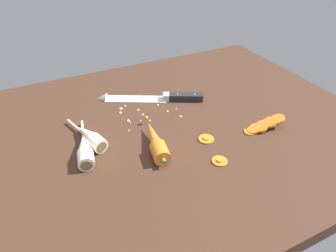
{
  "coord_description": "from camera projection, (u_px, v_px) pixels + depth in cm",
  "views": [
    {
      "loc": [
        -30.54,
        -64.15,
        50.11
      ],
      "look_at": [
        0.0,
        -2.0,
        1.5
      ],
      "focal_mm": 32.32,
      "sensor_mm": 36.0,
      "label": 1
    }
  ],
  "objects": [
    {
      "name": "ground_plane",
      "position": [
        165.0,
        132.0,
        0.88
      ],
      "size": [
        120.0,
        90.0,
        4.0
      ],
      "primitive_type": "cube",
      "color": "#42281C"
    },
    {
      "name": "chefs_knife",
      "position": [
        149.0,
        98.0,
        0.99
      ],
      "size": [
        32.31,
        19.09,
        4.18
      ],
      "color": "silver",
      "rests_on": "ground_plane"
    },
    {
      "name": "whole_carrot",
      "position": [
        156.0,
        141.0,
        0.78
      ],
      "size": [
        6.99,
        20.26,
        4.2
      ],
      "color": "orange",
      "rests_on": "ground_plane"
    },
    {
      "name": "parsnip_front",
      "position": [
        85.0,
        148.0,
        0.76
      ],
      "size": [
        6.05,
        20.65,
        4.0
      ],
      "color": "silver",
      "rests_on": "ground_plane"
    },
    {
      "name": "parsnip_mid_left",
      "position": [
        90.0,
        137.0,
        0.8
      ],
      "size": [
        7.44,
        18.03,
        4.0
      ],
      "color": "silver",
      "rests_on": "ground_plane"
    },
    {
      "name": "carrot_slice_stack",
      "position": [
        265.0,
        125.0,
        0.85
      ],
      "size": [
        12.38,
        4.45,
        3.77
      ],
      "color": "orange",
      "rests_on": "ground_plane"
    },
    {
      "name": "carrot_slice_stray_near",
      "position": [
        220.0,
        161.0,
        0.74
      ],
      "size": [
        3.9,
        3.9,
        0.7
      ],
      "color": "orange",
      "rests_on": "ground_plane"
    },
    {
      "name": "carrot_slice_stray_mid",
      "position": [
        206.0,
        138.0,
        0.82
      ],
      "size": [
        4.24,
        4.24,
        0.7
      ],
      "color": "orange",
      "rests_on": "ground_plane"
    },
    {
      "name": "mince_crumbs",
      "position": [
        140.0,
        113.0,
        0.92
      ],
      "size": [
        17.78,
        13.88,
        0.9
      ],
      "color": "silver",
      "rests_on": "ground_plane"
    }
  ]
}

